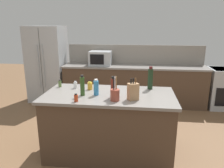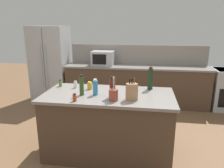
{
  "view_description": "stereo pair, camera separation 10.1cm",
  "coord_description": "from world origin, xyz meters",
  "px_view_note": "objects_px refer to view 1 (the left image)",
  "views": [
    {
      "loc": [
        0.4,
        -2.91,
        1.9
      ],
      "look_at": [
        0.0,
        0.35,
        0.99
      ],
      "focal_mm": 35.0,
      "sensor_mm": 36.0,
      "label": 1
    },
    {
      "loc": [
        0.5,
        -2.9,
        1.9
      ],
      "look_at": [
        0.0,
        0.35,
        0.99
      ],
      "focal_mm": 35.0,
      "sensor_mm": 36.0,
      "label": 2
    }
  ],
  "objects_px": {
    "utensil_crock": "(115,94)",
    "dish_soap_bottle": "(96,88)",
    "honey_jar": "(90,86)",
    "microwave": "(100,58)",
    "knife_block": "(133,91)",
    "olive_oil_bottle": "(82,86)",
    "vinegar_bottle": "(113,87)",
    "spice_jar_paprika": "(76,98)",
    "spice_jar_oregano": "(60,84)",
    "salt_shaker": "(75,85)",
    "wine_bottle": "(150,79)",
    "refrigerator": "(48,64)"
  },
  "relations": [
    {
      "from": "olive_oil_bottle",
      "to": "dish_soap_bottle",
      "type": "xyz_separation_m",
      "value": [
        0.18,
        0.04,
        -0.03
      ]
    },
    {
      "from": "salt_shaker",
      "to": "wine_bottle",
      "type": "xyz_separation_m",
      "value": [
        1.14,
        0.1,
        0.11
      ]
    },
    {
      "from": "microwave",
      "to": "vinegar_bottle",
      "type": "height_order",
      "value": "microwave"
    },
    {
      "from": "salt_shaker",
      "to": "vinegar_bottle",
      "type": "bearing_deg",
      "value": -29.72
    },
    {
      "from": "microwave",
      "to": "knife_block",
      "type": "height_order",
      "value": "microwave"
    },
    {
      "from": "microwave",
      "to": "knife_block",
      "type": "distance_m",
      "value": 2.55
    },
    {
      "from": "dish_soap_bottle",
      "to": "knife_block",
      "type": "bearing_deg",
      "value": -14.89
    },
    {
      "from": "utensil_crock",
      "to": "wine_bottle",
      "type": "xyz_separation_m",
      "value": [
        0.47,
        0.59,
        0.08
      ]
    },
    {
      "from": "microwave",
      "to": "honey_jar",
      "type": "distance_m",
      "value": 2.03
    },
    {
      "from": "knife_block",
      "to": "wine_bottle",
      "type": "xyz_separation_m",
      "value": [
        0.24,
        0.53,
        0.05
      ]
    },
    {
      "from": "vinegar_bottle",
      "to": "honey_jar",
      "type": "height_order",
      "value": "vinegar_bottle"
    },
    {
      "from": "salt_shaker",
      "to": "refrigerator",
      "type": "bearing_deg",
      "value": 122.94
    },
    {
      "from": "microwave",
      "to": "honey_jar",
      "type": "height_order",
      "value": "microwave"
    },
    {
      "from": "utensil_crock",
      "to": "spice_jar_paprika",
      "type": "xyz_separation_m",
      "value": [
        -0.49,
        -0.1,
        -0.03
      ]
    },
    {
      "from": "vinegar_bottle",
      "to": "spice_jar_paprika",
      "type": "height_order",
      "value": "vinegar_bottle"
    },
    {
      "from": "salt_shaker",
      "to": "wine_bottle",
      "type": "bearing_deg",
      "value": 4.92
    },
    {
      "from": "spice_jar_paprika",
      "to": "honey_jar",
      "type": "bearing_deg",
      "value": 83.83
    },
    {
      "from": "olive_oil_bottle",
      "to": "honey_jar",
      "type": "relative_size",
      "value": 2.48
    },
    {
      "from": "utensil_crock",
      "to": "honey_jar",
      "type": "distance_m",
      "value": 0.62
    },
    {
      "from": "microwave",
      "to": "honey_jar",
      "type": "relative_size",
      "value": 4.43
    },
    {
      "from": "olive_oil_bottle",
      "to": "dish_soap_bottle",
      "type": "bearing_deg",
      "value": 11.9
    },
    {
      "from": "microwave",
      "to": "olive_oil_bottle",
      "type": "height_order",
      "value": "microwave"
    },
    {
      "from": "honey_jar",
      "to": "microwave",
      "type": "bearing_deg",
      "value": 95.51
    },
    {
      "from": "refrigerator",
      "to": "wine_bottle",
      "type": "xyz_separation_m",
      "value": [
        2.45,
        -1.92,
        0.18
      ]
    },
    {
      "from": "spice_jar_paprika",
      "to": "utensil_crock",
      "type": "bearing_deg",
      "value": 11.43
    },
    {
      "from": "salt_shaker",
      "to": "wine_bottle",
      "type": "relative_size",
      "value": 0.32
    },
    {
      "from": "refrigerator",
      "to": "vinegar_bottle",
      "type": "xyz_separation_m",
      "value": [
        1.94,
        -2.38,
        0.15
      ]
    },
    {
      "from": "spice_jar_paprika",
      "to": "honey_jar",
      "type": "relative_size",
      "value": 0.89
    },
    {
      "from": "spice_jar_oregano",
      "to": "dish_soap_bottle",
      "type": "height_order",
      "value": "dish_soap_bottle"
    },
    {
      "from": "microwave",
      "to": "olive_oil_bottle",
      "type": "bearing_deg",
      "value": -86.15
    },
    {
      "from": "knife_block",
      "to": "honey_jar",
      "type": "height_order",
      "value": "knife_block"
    },
    {
      "from": "knife_block",
      "to": "salt_shaker",
      "type": "height_order",
      "value": "knife_block"
    },
    {
      "from": "knife_block",
      "to": "olive_oil_bottle",
      "type": "relative_size",
      "value": 1.0
    },
    {
      "from": "knife_block",
      "to": "spice_jar_oregano",
      "type": "height_order",
      "value": "knife_block"
    },
    {
      "from": "utensil_crock",
      "to": "spice_jar_oregano",
      "type": "distance_m",
      "value": 1.06
    },
    {
      "from": "knife_block",
      "to": "spice_jar_oregano",
      "type": "xyz_separation_m",
      "value": [
        -1.16,
        0.46,
        -0.06
      ]
    },
    {
      "from": "spice_jar_oregano",
      "to": "vinegar_bottle",
      "type": "bearing_deg",
      "value": -23.88
    },
    {
      "from": "utensil_crock",
      "to": "spice_jar_oregano",
      "type": "bearing_deg",
      "value": 150.5
    },
    {
      "from": "spice_jar_oregano",
      "to": "salt_shaker",
      "type": "bearing_deg",
      "value": -7.66
    },
    {
      "from": "microwave",
      "to": "salt_shaker",
      "type": "relative_size",
      "value": 4.74
    },
    {
      "from": "refrigerator",
      "to": "wine_bottle",
      "type": "height_order",
      "value": "refrigerator"
    },
    {
      "from": "salt_shaker",
      "to": "honey_jar",
      "type": "xyz_separation_m",
      "value": [
        0.24,
        -0.04,
        0.0
      ]
    },
    {
      "from": "spice_jar_paprika",
      "to": "spice_jar_oregano",
      "type": "bearing_deg",
      "value": 125.22
    },
    {
      "from": "utensil_crock",
      "to": "dish_soap_bottle",
      "type": "relative_size",
      "value": 1.41
    },
    {
      "from": "vinegar_bottle",
      "to": "salt_shaker",
      "type": "bearing_deg",
      "value": 150.28
    },
    {
      "from": "spice_jar_paprika",
      "to": "knife_block",
      "type": "bearing_deg",
      "value": 12.44
    },
    {
      "from": "microwave",
      "to": "utensil_crock",
      "type": "bearing_deg",
      "value": -75.8
    },
    {
      "from": "wine_bottle",
      "to": "dish_soap_bottle",
      "type": "height_order",
      "value": "wine_bottle"
    },
    {
      "from": "utensil_crock",
      "to": "dish_soap_bottle",
      "type": "height_order",
      "value": "utensil_crock"
    },
    {
      "from": "spice_jar_oregano",
      "to": "salt_shaker",
      "type": "height_order",
      "value": "spice_jar_oregano"
    }
  ]
}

